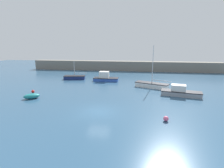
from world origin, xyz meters
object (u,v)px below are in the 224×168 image
at_px(fishing_dinghy_green, 32,96).
at_px(motorboat_grey_hull, 180,92).
at_px(mooring_buoy_orange, 178,85).
at_px(mooring_buoy_red, 33,91).
at_px(sailboat_tall_mast, 152,85).
at_px(sailboat_short_mast, 75,77).
at_px(motorboat_with_cabin, 105,78).
at_px(mooring_buoy_pink, 166,119).

relative_size(fishing_dinghy_green, motorboat_grey_hull, 0.41).
distance_m(motorboat_grey_hull, mooring_buoy_orange, 6.16).
bearing_deg(fishing_dinghy_green, mooring_buoy_red, 85.09).
relative_size(sailboat_tall_mast, sailboat_short_mast, 1.46).
distance_m(motorboat_with_cabin, mooring_buoy_pink, 20.80).
bearing_deg(mooring_buoy_pink, sailboat_short_mast, 130.71).
relative_size(motorboat_with_cabin, mooring_buoy_red, 11.06).
xyz_separation_m(sailboat_short_mast, mooring_buoy_orange, (21.01, -3.88, -0.18)).
xyz_separation_m(mooring_buoy_red, mooring_buoy_pink, (19.11, -7.56, 0.03)).
xyz_separation_m(sailboat_tall_mast, mooring_buoy_red, (-18.66, -6.42, -0.23)).
distance_m(fishing_dinghy_green, mooring_buoy_pink, 18.21).
distance_m(motorboat_with_cabin, motorboat_grey_hull, 15.82).
xyz_separation_m(sailboat_short_mast, mooring_buoy_pink, (16.67, -19.37, -0.14)).
height_order(sailboat_short_mast, mooring_buoy_pink, sailboat_short_mast).
bearing_deg(mooring_buoy_orange, motorboat_grey_hull, -99.15).
relative_size(mooring_buoy_orange, mooring_buoy_red, 0.94).
height_order(fishing_dinghy_green, sailboat_short_mast, sailboat_short_mast).
bearing_deg(mooring_buoy_orange, motorboat_with_cabin, 168.10).
distance_m(mooring_buoy_orange, mooring_buoy_red, 24.76).
height_order(fishing_dinghy_green, sailboat_tall_mast, sailboat_tall_mast).
height_order(mooring_buoy_red, mooring_buoy_pink, mooring_buoy_pink).
bearing_deg(mooring_buoy_orange, fishing_dinghy_green, -154.07).
distance_m(sailboat_tall_mast, sailboat_short_mast, 17.10).
xyz_separation_m(motorboat_with_cabin, sailboat_short_mast, (-7.04, 0.94, -0.29)).
xyz_separation_m(fishing_dinghy_green, mooring_buoy_red, (-1.55, 2.71, -0.12)).
bearing_deg(sailboat_short_mast, sailboat_tall_mast, 151.16).
bearing_deg(fishing_dinghy_green, motorboat_with_cabin, 25.01).
height_order(motorboat_with_cabin, sailboat_short_mast, sailboat_short_mast).
height_order(motorboat_with_cabin, sailboat_tall_mast, sailboat_tall_mast).
bearing_deg(motorboat_with_cabin, sailboat_tall_mast, -27.31).
relative_size(sailboat_tall_mast, mooring_buoy_orange, 16.59).
bearing_deg(mooring_buoy_orange, sailboat_short_mast, 169.54).
bearing_deg(mooring_buoy_red, mooring_buoy_pink, -21.58).
relative_size(sailboat_tall_mast, mooring_buoy_red, 15.62).
relative_size(motorboat_with_cabin, fishing_dinghy_green, 2.15).
height_order(sailboat_tall_mast, mooring_buoy_pink, sailboat_tall_mast).
xyz_separation_m(motorboat_grey_hull, mooring_buoy_orange, (0.98, 6.08, -0.38)).
height_order(fishing_dinghy_green, mooring_buoy_red, fishing_dinghy_green).
bearing_deg(mooring_buoy_pink, fishing_dinghy_green, 164.56).
xyz_separation_m(sailboat_short_mast, mooring_buoy_red, (-2.44, -11.81, -0.16)).
height_order(motorboat_grey_hull, mooring_buoy_orange, motorboat_grey_hull).
relative_size(sailboat_short_mast, mooring_buoy_red, 10.71).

